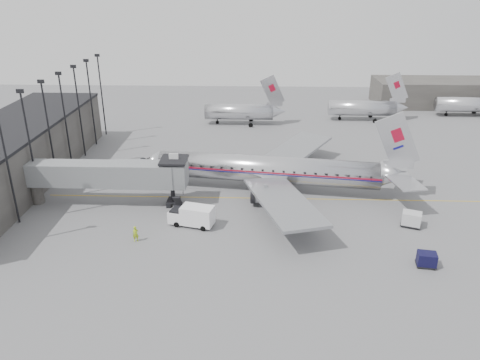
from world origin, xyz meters
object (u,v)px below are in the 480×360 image
object	(u,v)px
airliner	(273,170)
service_van	(192,215)
baggage_cart_white	(411,219)
ramp_worker	(136,234)
baggage_cart_navy	(427,259)

from	to	relation	value
airliner	service_van	xyz separation A→B (m)	(-10.02, -10.88, -1.73)
baggage_cart_white	ramp_worker	distance (m)	32.83
service_van	ramp_worker	size ratio (longest dim) A/B	3.09
baggage_cart_navy	ramp_worker	size ratio (longest dim) A/B	1.17
airliner	service_van	distance (m)	14.89
baggage_cart_navy	ramp_worker	xyz separation A→B (m)	(-31.44, 4.00, 0.11)
service_van	baggage_cart_navy	world-z (taller)	service_van
service_van	baggage_cart_white	bearing A→B (deg)	15.89
baggage_cart_navy	baggage_cart_white	bearing A→B (deg)	92.31
baggage_cart_white	ramp_worker	bearing A→B (deg)	-151.20
service_van	baggage_cart_navy	bearing A→B (deg)	-3.11
service_van	baggage_cart_white	distance (m)	26.56
baggage_cart_white	service_van	bearing A→B (deg)	-157.94
airliner	baggage_cart_white	distance (m)	19.51
baggage_cart_navy	baggage_cart_white	world-z (taller)	baggage_cart_white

